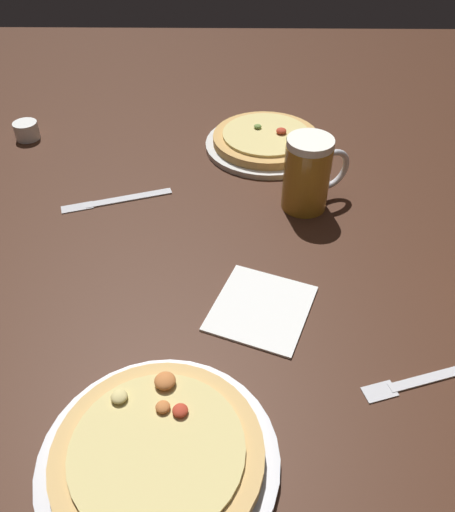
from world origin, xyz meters
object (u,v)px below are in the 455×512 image
object	(u,v)px
pizza_plate_near	(158,456)
pizza_plate_far	(266,141)
beer_mug_pale	(309,174)
fork_left	(428,378)
ramekin_sauce	(27,131)
napkin_folded	(261,307)
knife_right	(116,200)

from	to	relation	value
pizza_plate_near	pizza_plate_far	distance (m)	0.76
beer_mug_pale	fork_left	distance (m)	0.43
pizza_plate_near	beer_mug_pale	xyz separation A→B (m)	(0.22, 0.52, 0.05)
ramekin_sauce	napkin_folded	xyz separation A→B (m)	(0.52, -0.53, -0.02)
ramekin_sauce	knife_right	world-z (taller)	ramekin_sauce
pizza_plate_near	fork_left	size ratio (longest dim) A/B	1.45
pizza_plate_far	beer_mug_pale	world-z (taller)	beer_mug_pale
beer_mug_pale	napkin_folded	distance (m)	0.30
pizza_plate_near	pizza_plate_far	bearing A→B (deg)	78.03
pizza_plate_near	beer_mug_pale	world-z (taller)	beer_mug_pale
knife_right	ramekin_sauce	bearing A→B (deg)	135.07
beer_mug_pale	napkin_folded	xyz separation A→B (m)	(-0.09, -0.27, -0.07)
pizza_plate_far	beer_mug_pale	bearing A→B (deg)	-73.15
pizza_plate_near	ramekin_sauce	size ratio (longest dim) A/B	5.26
pizza_plate_far	ramekin_sauce	bearing A→B (deg)	176.31
ramekin_sauce	napkin_folded	distance (m)	0.74
pizza_plate_far	fork_left	bearing A→B (deg)	-72.77
pizza_plate_far	knife_right	bearing A→B (deg)	-144.92
pizza_plate_near	beer_mug_pale	size ratio (longest dim) A/B	2.00
pizza_plate_near	ramekin_sauce	bearing A→B (deg)	116.64
pizza_plate_far	beer_mug_pale	distance (m)	0.23
napkin_folded	ramekin_sauce	bearing A→B (deg)	134.47
pizza_plate_far	ramekin_sauce	xyz separation A→B (m)	(-0.55, 0.04, 0.00)
beer_mug_pale	fork_left	bearing A→B (deg)	-72.57
pizza_plate_far	napkin_folded	distance (m)	0.49
fork_left	knife_right	xyz separation A→B (m)	(-0.49, 0.41, 0.00)
pizza_plate_far	knife_right	distance (m)	0.37
pizza_plate_near	ramekin_sauce	world-z (taller)	pizza_plate_near
pizza_plate_far	napkin_folded	xyz separation A→B (m)	(-0.03, -0.49, -0.01)
pizza_plate_near	fork_left	world-z (taller)	pizza_plate_near
pizza_plate_far	knife_right	xyz separation A→B (m)	(-0.30, -0.21, -0.01)
beer_mug_pale	napkin_folded	size ratio (longest dim) A/B	0.94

